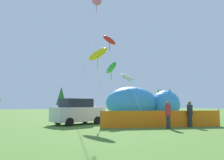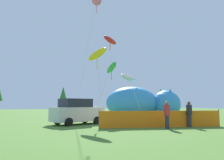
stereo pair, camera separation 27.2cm
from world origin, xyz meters
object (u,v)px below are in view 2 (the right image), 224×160
kite_white_ghost (129,78)px  kite_red_lizard (110,41)px  kite_yellow_hero (97,54)px  folding_chair (178,118)px  kite_pink_octopus (97,1)px  spectator_in_black_shirt (167,114)px  spectator_in_yellow_shirt (189,113)px  kite_green_fish (111,68)px  parked_car (77,112)px  inflatable_cat (142,104)px

kite_white_ghost → kite_red_lizard: kite_red_lizard is taller
kite_white_ghost → kite_yellow_hero: 6.43m
folding_chair → kite_pink_octopus: kite_pink_octopus is taller
kite_red_lizard → kite_yellow_hero: bearing=-118.7°
spectator_in_black_shirt → kite_yellow_hero: (-3.22, 5.01, 4.77)m
folding_chair → spectator_in_black_shirt: 3.30m
spectator_in_black_shirt → spectator_in_yellow_shirt: bearing=8.1°
folding_chair → kite_green_fish: size_ratio=0.15×
folding_chair → parked_car: bearing=-170.3°
inflatable_cat → kite_pink_octopus: kite_pink_octopus is taller
folding_chair → inflatable_cat: bearing=116.9°
spectator_in_yellow_shirt → kite_white_ghost: kite_white_ghost is taller
spectator_in_black_shirt → folding_chair: bearing=39.2°
inflatable_cat → kite_pink_octopus: 11.88m
kite_yellow_hero → kite_green_fish: size_ratio=1.05×
parked_car → folding_chair: 8.02m
inflatable_cat → kite_white_ghost: bearing=-154.2°
kite_red_lizard → kite_white_ghost: bearing=-75.9°
kite_pink_octopus → kite_green_fish: (2.22, 1.60, -6.40)m
kite_red_lizard → folding_chair: bearing=-80.5°
inflatable_cat → kite_yellow_hero: kite_yellow_hero is taller
parked_car → inflatable_cat: (8.16, 3.97, 0.63)m
kite_red_lizard → parked_car: bearing=-128.4°
folding_chair → inflatable_cat: size_ratio=0.11×
spectator_in_black_shirt → kite_red_lizard: kite_red_lizard is taller
kite_yellow_hero → kite_white_ghost: bearing=38.9°
spectator_in_yellow_shirt → kite_red_lizard: 14.79m
spectator_in_black_shirt → kite_white_ghost: 9.74m
spectator_in_yellow_shirt → kite_white_ghost: 9.33m
inflatable_cat → kite_white_ghost: (-1.71, -0.33, 2.80)m
kite_white_ghost → kite_green_fish: kite_green_fish is taller
kite_red_lizard → kite_green_fish: bearing=-108.9°
parked_car → inflatable_cat: bearing=7.9°
parked_car → kite_yellow_hero: bearing=-29.2°
spectator_in_black_shirt → kite_white_ghost: size_ratio=0.37×
spectator_in_black_shirt → kite_green_fish: size_ratio=0.30×
parked_car → spectator_in_black_shirt: size_ratio=2.48×
spectator_in_yellow_shirt → kite_pink_octopus: bearing=121.6°
kite_pink_octopus → spectator_in_yellow_shirt: bearing=-58.4°
spectator_in_black_shirt → kite_yellow_hero: kite_yellow_hero is taller
kite_pink_octopus → kite_green_fish: kite_pink_octopus is taller
kite_red_lizard → kite_pink_octopus: size_ratio=0.81×
parked_car → kite_red_lizard: (5.60, 7.06, 8.44)m
spectator_in_black_shirt → kite_yellow_hero: bearing=122.8°
parked_car → kite_white_ghost: (6.45, 3.64, 3.42)m
inflatable_cat → kite_green_fish: (-3.62, 0.01, 3.82)m
spectator_in_black_shirt → kite_white_ghost: (1.67, 8.96, 3.44)m
parked_car → kite_white_ghost: 8.16m
kite_red_lizard → kite_yellow_hero: (-4.04, -7.36, -3.69)m
parked_car → kite_pink_octopus: (2.33, 2.38, 10.85)m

